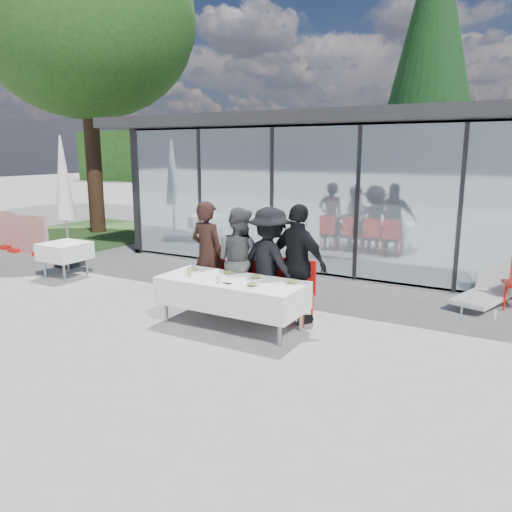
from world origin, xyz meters
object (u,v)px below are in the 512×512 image
Objects in this scene: dining_table at (231,293)px; diner_chair_d at (300,288)px; conifer_tree at (432,51)px; plate_c at (256,277)px; diner_chair_a at (211,275)px; diner_d at (298,264)px; folded_eyeglasses at (227,283)px; lounger at (486,291)px; juice_bottle at (189,272)px; deciduous_tree at (85,24)px; plate_d at (294,282)px; diner_chair_b at (242,280)px; market_umbrella at (64,185)px; diner_chair_c at (272,284)px; plate_a at (193,269)px; plate_extra at (252,285)px; diner_b at (239,261)px; spare_table_left at (65,251)px; diner_c at (270,263)px; diner_a at (208,255)px.

diner_chair_d reaches higher than dining_table.
plate_c is at bearing -89.64° from conifer_tree.
diner_d reaches higher than diner_chair_a.
lounger is at bearing 46.15° from folded_eyeglasses.
plate_c is (0.32, 0.20, 0.24)m from dining_table.
deciduous_tree is at bearing 144.86° from juice_bottle.
folded_eyeglasses is (-0.85, -0.46, -0.02)m from plate_d.
market_umbrella reaches higher than diner_chair_b.
diner_chair_c reaches higher than plate_a.
dining_table is at bearing -148.14° from plate_c.
market_umbrella is (-5.99, 1.81, 1.12)m from plate_extra.
diner_chair_d reaches higher than plate_d.
market_umbrella reaches higher than diner_b.
diner_chair_d is 13.00m from conifer_tree.
spare_table_left is at bearing 166.81° from folded_eyeglasses.
dining_table is at bearing -70.77° from diner_chair_b.
diner_chair_b is 1.03m from juice_bottle.
plate_extra is at bearing -67.31° from plate_c.
plate_a is 1.70× the size of juice_bottle.
diner_b reaches higher than folded_eyeglasses.
plate_a is (0.06, -0.60, 0.24)m from diner_chair_a.
deciduous_tree is at bearing 153.40° from diner_chair_d.
deciduous_tree reaches higher than plate_c.
diner_c is 0.17× the size of conifer_tree.
juice_bottle reaches higher than lounger.
dining_table is at bearing -9.98° from plate_a.
plate_a is at bearing -10.60° from spare_table_left.
plate_c is at bearing -135.89° from lounger.
plate_d is 12.45m from deciduous_tree.
diner_chair_d reaches higher than folded_eyeglasses.
diner_b is 1.17m from plate_extra.
diner_chair_c is at bearing 180.00° from diner_chair_d.
plate_a and plate_extra have the same top height.
diner_chair_c is 1.13× the size of spare_table_left.
deciduous_tree reaches higher than dining_table.
juice_bottle is at bearing 58.89° from diner_c.
diner_a is 0.98× the size of diner_d.
spare_table_left is at bearing 173.26° from plate_d.
diner_chair_a is at bearing 96.09° from plate_a.
diner_chair_c is at bearing 139.52° from plate_d.
conifer_tree is (1.07, 12.39, 5.21)m from plate_a.
lounger is at bearing -134.49° from diner_b.
diner_c is 5.09m from spare_table_left.
diner_b is at bearing 18.89° from diner_c.
diner_chair_a is at bearing -10.34° from market_umbrella.
deciduous_tree is at bearing 129.57° from market_umbrella.
diner_chair_a is 0.65m from plate_a.
spare_table_left is 8.37m from lounger.
plate_c reaches higher than folded_eyeglasses.
juice_bottle is 5.16m from lounger.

